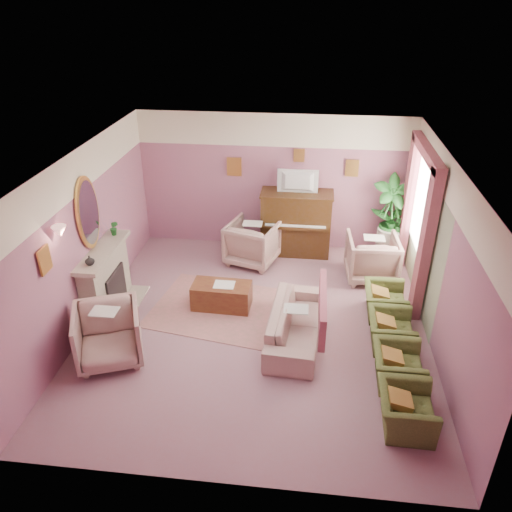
# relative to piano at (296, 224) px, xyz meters

# --- Properties ---
(floor) EXTENTS (5.50, 6.00, 0.01)m
(floor) POSITION_rel_piano_xyz_m (-0.50, -2.68, -0.65)
(floor) COLOR gray
(floor) RESTS_ON ground
(ceiling) EXTENTS (5.50, 6.00, 0.01)m
(ceiling) POSITION_rel_piano_xyz_m (-0.50, -2.68, 2.15)
(ceiling) COLOR white
(ceiling) RESTS_ON wall_back
(wall_back) EXTENTS (5.50, 0.02, 2.80)m
(wall_back) POSITION_rel_piano_xyz_m (-0.50, 0.32, 0.75)
(wall_back) COLOR #895A7E
(wall_back) RESTS_ON floor
(wall_front) EXTENTS (5.50, 0.02, 2.80)m
(wall_front) POSITION_rel_piano_xyz_m (-0.50, -5.68, 0.75)
(wall_front) COLOR #895A7E
(wall_front) RESTS_ON floor
(wall_left) EXTENTS (0.02, 6.00, 2.80)m
(wall_left) POSITION_rel_piano_xyz_m (-3.25, -2.68, 0.75)
(wall_left) COLOR #895A7E
(wall_left) RESTS_ON floor
(wall_right) EXTENTS (0.02, 6.00, 2.80)m
(wall_right) POSITION_rel_piano_xyz_m (2.25, -2.68, 0.75)
(wall_right) COLOR #895A7E
(wall_right) RESTS_ON floor
(picture_rail_band) EXTENTS (5.50, 0.01, 0.65)m
(picture_rail_band) POSITION_rel_piano_xyz_m (-0.50, 0.31, 1.82)
(picture_rail_band) COLOR white
(picture_rail_band) RESTS_ON wall_back
(stripe_panel) EXTENTS (0.01, 3.00, 2.15)m
(stripe_panel) POSITION_rel_piano_xyz_m (2.23, -1.38, 0.42)
(stripe_panel) COLOR #9BA886
(stripe_panel) RESTS_ON wall_right
(fireplace_surround) EXTENTS (0.30, 1.40, 1.10)m
(fireplace_surround) POSITION_rel_piano_xyz_m (-3.09, -2.48, -0.10)
(fireplace_surround) COLOR #ABA18A
(fireplace_surround) RESTS_ON floor
(fireplace_inset) EXTENTS (0.18, 0.72, 0.68)m
(fireplace_inset) POSITION_rel_piano_xyz_m (-2.99, -2.48, -0.25)
(fireplace_inset) COLOR black
(fireplace_inset) RESTS_ON floor
(fire_ember) EXTENTS (0.06, 0.54, 0.10)m
(fire_ember) POSITION_rel_piano_xyz_m (-2.95, -2.48, -0.43)
(fire_ember) COLOR #F95C25
(fire_ember) RESTS_ON floor
(mantel_shelf) EXTENTS (0.40, 1.55, 0.07)m
(mantel_shelf) POSITION_rel_piano_xyz_m (-3.06, -2.48, 0.47)
(mantel_shelf) COLOR #ABA18A
(mantel_shelf) RESTS_ON fireplace_surround
(hearth) EXTENTS (0.55, 1.50, 0.02)m
(hearth) POSITION_rel_piano_xyz_m (-2.89, -2.48, -0.64)
(hearth) COLOR #ABA18A
(hearth) RESTS_ON floor
(mirror_frame) EXTENTS (0.04, 0.72, 1.20)m
(mirror_frame) POSITION_rel_piano_xyz_m (-3.20, -2.48, 1.15)
(mirror_frame) COLOR gold
(mirror_frame) RESTS_ON wall_left
(mirror_glass) EXTENTS (0.01, 0.60, 1.06)m
(mirror_glass) POSITION_rel_piano_xyz_m (-3.17, -2.48, 1.15)
(mirror_glass) COLOR silver
(mirror_glass) RESTS_ON wall_left
(sconce_shade) EXTENTS (0.20, 0.20, 0.16)m
(sconce_shade) POSITION_rel_piano_xyz_m (-3.12, -3.53, 1.33)
(sconce_shade) COLOR #EDA092
(sconce_shade) RESTS_ON wall_left
(piano) EXTENTS (1.40, 0.60, 1.30)m
(piano) POSITION_rel_piano_xyz_m (0.00, 0.00, 0.00)
(piano) COLOR #3E2611
(piano) RESTS_ON floor
(piano_keyshelf) EXTENTS (1.30, 0.12, 0.06)m
(piano_keyshelf) POSITION_rel_piano_xyz_m (-0.00, -0.35, 0.07)
(piano_keyshelf) COLOR #3E2611
(piano_keyshelf) RESTS_ON piano
(piano_keys) EXTENTS (1.20, 0.08, 0.02)m
(piano_keys) POSITION_rel_piano_xyz_m (0.00, -0.35, 0.11)
(piano_keys) COLOR white
(piano_keys) RESTS_ON piano
(piano_top) EXTENTS (1.45, 0.65, 0.04)m
(piano_top) POSITION_rel_piano_xyz_m (0.00, 0.00, 0.66)
(piano_top) COLOR #3E2611
(piano_top) RESTS_ON piano
(television) EXTENTS (0.80, 0.12, 0.48)m
(television) POSITION_rel_piano_xyz_m (0.00, -0.05, 0.95)
(television) COLOR black
(television) RESTS_ON piano
(print_back_left) EXTENTS (0.30, 0.03, 0.38)m
(print_back_left) POSITION_rel_piano_xyz_m (-1.30, 0.28, 1.07)
(print_back_left) COLOR gold
(print_back_left) RESTS_ON wall_back
(print_back_right) EXTENTS (0.26, 0.03, 0.34)m
(print_back_right) POSITION_rel_piano_xyz_m (1.05, 0.28, 1.13)
(print_back_right) COLOR gold
(print_back_right) RESTS_ON wall_back
(print_back_mid) EXTENTS (0.22, 0.03, 0.26)m
(print_back_mid) POSITION_rel_piano_xyz_m (0.00, 0.28, 1.35)
(print_back_mid) COLOR gold
(print_back_mid) RESTS_ON wall_back
(print_left_wall) EXTENTS (0.03, 0.28, 0.36)m
(print_left_wall) POSITION_rel_piano_xyz_m (-3.21, -3.88, 1.07)
(print_left_wall) COLOR gold
(print_left_wall) RESTS_ON wall_left
(window_blind) EXTENTS (0.03, 1.40, 1.80)m
(window_blind) POSITION_rel_piano_xyz_m (2.20, -1.13, 1.05)
(window_blind) COLOR silver
(window_blind) RESTS_ON wall_right
(curtain_left) EXTENTS (0.16, 0.34, 2.60)m
(curtain_left) POSITION_rel_piano_xyz_m (2.12, -2.05, 0.65)
(curtain_left) COLOR #994656
(curtain_left) RESTS_ON floor
(curtain_right) EXTENTS (0.16, 0.34, 2.60)m
(curtain_right) POSITION_rel_piano_xyz_m (2.12, -0.21, 0.65)
(curtain_right) COLOR #994656
(curtain_right) RESTS_ON floor
(pelmet) EXTENTS (0.16, 2.20, 0.16)m
(pelmet) POSITION_rel_piano_xyz_m (2.12, -1.13, 1.91)
(pelmet) COLOR #994656
(pelmet) RESTS_ON wall_right
(mantel_plant) EXTENTS (0.16, 0.16, 0.28)m
(mantel_plant) POSITION_rel_piano_xyz_m (-3.05, -1.93, 0.64)
(mantel_plant) COLOR #216524
(mantel_plant) RESTS_ON mantel_shelf
(mantel_vase) EXTENTS (0.16, 0.16, 0.16)m
(mantel_vase) POSITION_rel_piano_xyz_m (-3.05, -2.98, 0.58)
(mantel_vase) COLOR white
(mantel_vase) RESTS_ON mantel_shelf
(area_rug) EXTENTS (2.77, 2.20, 0.01)m
(area_rug) POSITION_rel_piano_xyz_m (-1.07, -2.29, -0.64)
(area_rug) COLOR #A86B67
(area_rug) RESTS_ON floor
(coffee_table) EXTENTS (1.02, 0.54, 0.45)m
(coffee_table) POSITION_rel_piano_xyz_m (-1.16, -2.20, -0.43)
(coffee_table) COLOR #5C3019
(coffee_table) RESTS_ON floor
(table_paper) EXTENTS (0.35, 0.28, 0.01)m
(table_paper) POSITION_rel_piano_xyz_m (-1.11, -2.20, -0.20)
(table_paper) COLOR white
(table_paper) RESTS_ON coffee_table
(sofa) EXTENTS (0.64, 1.93, 0.78)m
(sofa) POSITION_rel_piano_xyz_m (0.14, -2.93, -0.26)
(sofa) COLOR tan
(sofa) RESTS_ON floor
(sofa_throw) EXTENTS (0.10, 1.47, 0.54)m
(sofa_throw) POSITION_rel_piano_xyz_m (0.54, -2.93, -0.05)
(sofa_throw) COLOR #994656
(sofa_throw) RESTS_ON sofa
(floral_armchair_left) EXTENTS (0.92, 0.92, 0.96)m
(floral_armchair_left) POSITION_rel_piano_xyz_m (-0.83, -0.53, -0.17)
(floral_armchair_left) COLOR tan
(floral_armchair_left) RESTS_ON floor
(floral_armchair_right) EXTENTS (0.92, 0.92, 0.96)m
(floral_armchair_right) POSITION_rel_piano_xyz_m (1.48, -0.90, -0.17)
(floral_armchair_right) COLOR tan
(floral_armchair_right) RESTS_ON floor
(floral_armchair_front) EXTENTS (0.92, 0.92, 0.96)m
(floral_armchair_front) POSITION_rel_piano_xyz_m (-2.57, -3.75, -0.17)
(floral_armchair_front) COLOR tan
(floral_armchair_front) RESTS_ON floor
(olive_chair_a) EXTENTS (0.56, 0.80, 0.69)m
(olive_chair_a) POSITION_rel_piano_xyz_m (1.60, -4.57, -0.31)
(olive_chair_a) COLOR #4A5826
(olive_chair_a) RESTS_ON floor
(olive_chair_b) EXTENTS (0.56, 0.80, 0.69)m
(olive_chair_b) POSITION_rel_piano_xyz_m (1.60, -3.75, -0.31)
(olive_chair_b) COLOR #4A5826
(olive_chair_b) RESTS_ON floor
(olive_chair_c) EXTENTS (0.56, 0.80, 0.69)m
(olive_chair_c) POSITION_rel_piano_xyz_m (1.60, -2.93, -0.31)
(olive_chair_c) COLOR #4A5826
(olive_chair_c) RESTS_ON floor
(olive_chair_d) EXTENTS (0.56, 0.80, 0.69)m
(olive_chair_d) POSITION_rel_piano_xyz_m (1.60, -2.11, -0.31)
(olive_chair_d) COLOR #4A5826
(olive_chair_d) RESTS_ON floor
(side_table) EXTENTS (0.52, 0.52, 0.70)m
(side_table) POSITION_rel_piano_xyz_m (1.89, -0.13, -0.30)
(side_table) COLOR silver
(side_table) RESTS_ON floor
(side_plant_big) EXTENTS (0.30, 0.30, 0.34)m
(side_plant_big) POSITION_rel_piano_xyz_m (1.89, -0.13, 0.22)
(side_plant_big) COLOR #216524
(side_plant_big) RESTS_ON side_table
(side_plant_small) EXTENTS (0.16, 0.16, 0.28)m
(side_plant_small) POSITION_rel_piano_xyz_m (2.01, -0.23, 0.19)
(side_plant_small) COLOR #216524
(side_plant_small) RESTS_ON side_table
(palm_pot) EXTENTS (0.34, 0.34, 0.34)m
(palm_pot) POSITION_rel_piano_xyz_m (1.85, -0.09, -0.48)
(palm_pot) COLOR brown
(palm_pot) RESTS_ON floor
(palm_plant) EXTENTS (0.76, 0.76, 1.44)m
(palm_plant) POSITION_rel_piano_xyz_m (1.85, -0.09, 0.41)
(palm_plant) COLOR #216524
(palm_plant) RESTS_ON palm_pot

